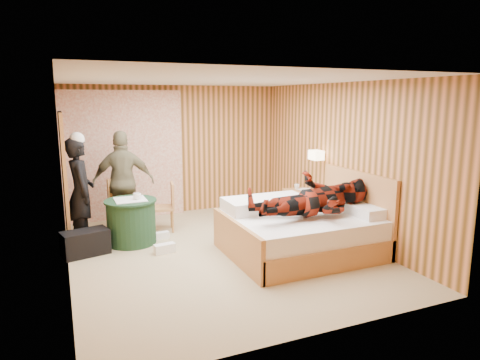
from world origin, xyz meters
name	(u,v)px	position (x,y,z in m)	size (l,w,h in m)	color
floor	(220,252)	(0.00, 0.00, 0.00)	(4.20, 5.00, 0.01)	tan
ceiling	(219,80)	(0.00, 0.00, 2.50)	(4.20, 5.00, 0.01)	silver
wall_back	(175,150)	(0.00, 2.50, 1.25)	(4.20, 0.02, 2.50)	#E88F59
wall_left	(62,180)	(-2.10, 0.00, 1.25)	(0.02, 5.00, 2.50)	#E88F59
wall_right	(341,161)	(2.10, 0.00, 1.25)	(0.02, 5.00, 2.50)	#E88F59
curtain	(124,156)	(-1.00, 2.43, 1.20)	(2.20, 0.08, 2.40)	white
doorway	(64,178)	(-2.06, 1.40, 1.02)	(0.06, 0.90, 2.05)	black
wall_lamp	(316,155)	(1.92, 0.45, 1.30)	(0.26, 0.24, 0.16)	gold
bed	(303,230)	(1.12, -0.48, 0.33)	(2.14, 1.69, 1.16)	tan
nightstand	(300,206)	(1.88, 0.87, 0.31)	(0.46, 0.62, 0.60)	tan
round_table	(131,221)	(-1.14, 0.92, 0.36)	(0.80, 0.80, 0.71)	#204629
chair_far	(123,201)	(-1.17, 1.55, 0.54)	(0.55, 0.55, 0.93)	tan
chair_near	(167,203)	(-0.47, 1.35, 0.48)	(0.44, 0.44, 0.84)	tan
duffel_bag	(85,243)	(-1.85, 0.65, 0.18)	(0.64, 0.34, 0.36)	black
sneaker_left	(165,248)	(-0.77, 0.28, 0.07)	(0.31, 0.12, 0.14)	white
sneaker_right	(161,235)	(-0.67, 0.95, 0.06)	(0.25, 0.10, 0.11)	white
woman_standing	(81,193)	(-1.85, 1.10, 0.84)	(0.61, 0.40, 1.68)	black
man_at_table	(124,182)	(-1.14, 1.59, 0.86)	(1.01, 0.42, 1.72)	#736C4C
man_on_bed	(314,188)	(1.15, -0.71, 1.01)	(1.77, 0.67, 0.86)	maroon
book_lower	(302,191)	(1.88, 0.82, 0.61)	(0.17, 0.22, 0.02)	white
book_upper	(302,189)	(1.88, 0.82, 0.63)	(0.16, 0.22, 0.02)	white
cup_nightstand	(297,187)	(1.88, 1.00, 0.65)	(0.10, 0.10, 0.09)	white
cup_table	(137,196)	(-1.04, 0.87, 0.76)	(0.12, 0.12, 0.10)	white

